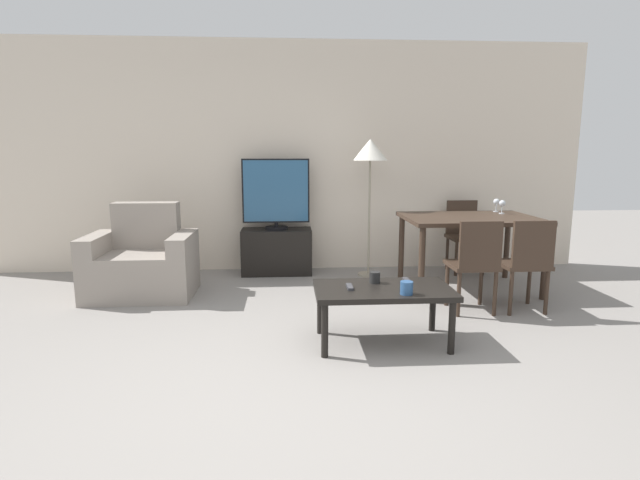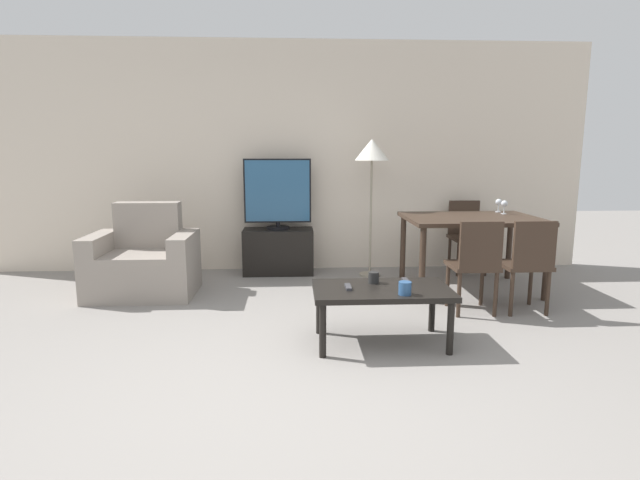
# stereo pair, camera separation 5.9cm
# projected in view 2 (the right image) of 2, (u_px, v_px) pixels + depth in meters

# --- Properties ---
(ground_plane) EXTENTS (18.00, 18.00, 0.00)m
(ground_plane) POSITION_uv_depth(u_px,v_px,m) (270.00, 402.00, 2.87)
(ground_plane) COLOR gray
(wall_back) EXTENTS (7.37, 0.06, 2.70)m
(wall_back) POSITION_uv_depth(u_px,v_px,m) (281.00, 158.00, 5.95)
(wall_back) COLOR beige
(wall_back) RESTS_ON ground_plane
(armchair) EXTENTS (1.01, 0.74, 0.91)m
(armchair) POSITION_uv_depth(u_px,v_px,m) (144.00, 263.00, 5.00)
(armchair) COLOR gray
(armchair) RESTS_ON ground_plane
(tv_stand) EXTENTS (0.81, 0.39, 0.53)m
(tv_stand) POSITION_uv_depth(u_px,v_px,m) (278.00, 251.00, 5.88)
(tv_stand) COLOR black
(tv_stand) RESTS_ON ground_plane
(tv) EXTENTS (0.77, 0.27, 0.82)m
(tv) POSITION_uv_depth(u_px,v_px,m) (278.00, 194.00, 5.76)
(tv) COLOR black
(tv) RESTS_ON tv_stand
(coffee_table) EXTENTS (1.01, 0.58, 0.43)m
(coffee_table) POSITION_uv_depth(u_px,v_px,m) (382.00, 294.00, 3.69)
(coffee_table) COLOR black
(coffee_table) RESTS_ON ground_plane
(dining_table) EXTENTS (1.33, 0.97, 0.77)m
(dining_table) POSITION_uv_depth(u_px,v_px,m) (471.00, 225.00, 5.11)
(dining_table) COLOR #38281E
(dining_table) RESTS_ON ground_plane
(dining_chair_near) EXTENTS (0.40, 0.40, 0.84)m
(dining_chair_near) POSITION_uv_depth(u_px,v_px,m) (475.00, 262.00, 4.36)
(dining_chair_near) COLOR #38281E
(dining_chair_near) RESTS_ON ground_plane
(dining_chair_far) EXTENTS (0.40, 0.40, 0.84)m
(dining_chair_far) POSITION_uv_depth(u_px,v_px,m) (466.00, 232.00, 5.93)
(dining_chair_far) COLOR #38281E
(dining_chair_far) RESTS_ON ground_plane
(dining_chair_near_right) EXTENTS (0.40, 0.40, 0.84)m
(dining_chair_near_right) POSITION_uv_depth(u_px,v_px,m) (527.00, 261.00, 4.38)
(dining_chair_near_right) COLOR #38281E
(dining_chair_near_right) RESTS_ON ground_plane
(floor_lamp) EXTENTS (0.39, 0.39, 1.56)m
(floor_lamp) POSITION_uv_depth(u_px,v_px,m) (372.00, 156.00, 5.57)
(floor_lamp) COLOR gray
(floor_lamp) RESTS_ON ground_plane
(remote_primary) EXTENTS (0.04, 0.15, 0.02)m
(remote_primary) POSITION_uv_depth(u_px,v_px,m) (348.00, 287.00, 3.66)
(remote_primary) COLOR #38383D
(remote_primary) RESTS_ON coffee_table
(remote_secondary) EXTENTS (0.04, 0.15, 0.02)m
(remote_secondary) POSITION_uv_depth(u_px,v_px,m) (406.00, 281.00, 3.83)
(remote_secondary) COLOR #38383D
(remote_secondary) RESTS_ON coffee_table
(cup_white_near) EXTENTS (0.08, 0.08, 0.09)m
(cup_white_near) POSITION_uv_depth(u_px,v_px,m) (374.00, 278.00, 3.80)
(cup_white_near) COLOR black
(cup_white_near) RESTS_ON coffee_table
(cup_colored_far) EXTENTS (0.09, 0.09, 0.09)m
(cup_colored_far) POSITION_uv_depth(u_px,v_px,m) (405.00, 288.00, 3.49)
(cup_colored_far) COLOR navy
(cup_colored_far) RESTS_ON coffee_table
(wine_glass_left) EXTENTS (0.07, 0.07, 0.15)m
(wine_glass_left) POSITION_uv_depth(u_px,v_px,m) (499.00, 203.00, 5.46)
(wine_glass_left) COLOR silver
(wine_glass_left) RESTS_ON dining_table
(wine_glass_center) EXTENTS (0.07, 0.07, 0.15)m
(wine_glass_center) POSITION_uv_depth(u_px,v_px,m) (504.00, 204.00, 5.30)
(wine_glass_center) COLOR silver
(wine_glass_center) RESTS_ON dining_table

